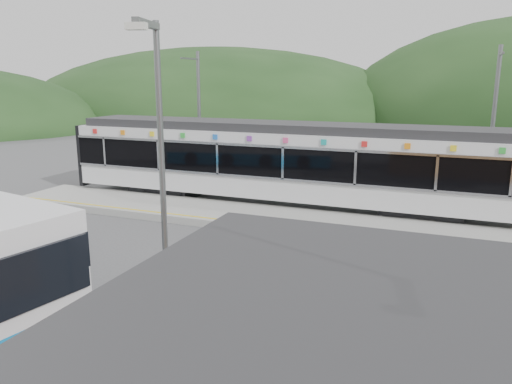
% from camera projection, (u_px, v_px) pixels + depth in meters
% --- Properties ---
extents(ground, '(120.00, 120.00, 0.00)m').
position_uv_depth(ground, '(266.00, 252.00, 16.65)').
color(ground, '#4C4C4F').
rests_on(ground, ground).
extents(hills, '(146.00, 149.00, 26.00)m').
position_uv_depth(hills, '(464.00, 229.00, 19.20)').
color(hills, '#1E3D19').
rests_on(hills, ground).
extents(platform, '(26.00, 3.20, 0.30)m').
position_uv_depth(platform, '(295.00, 222.00, 19.61)').
color(platform, '#9E9E99').
rests_on(platform, ground).
extents(yellow_line, '(26.00, 0.10, 0.01)m').
position_uv_depth(yellow_line, '(285.00, 227.00, 18.40)').
color(yellow_line, yellow).
rests_on(yellow_line, platform).
extents(train, '(20.44, 3.01, 3.74)m').
position_uv_depth(train, '(283.00, 161.00, 22.14)').
color(train, black).
rests_on(train, ground).
extents(catenary_mast_west, '(0.18, 1.80, 7.00)m').
position_uv_depth(catenary_mast_west, '(199.00, 117.00, 26.12)').
color(catenary_mast_west, slate).
rests_on(catenary_mast_west, ground).
extents(catenary_mast_east, '(0.18, 1.80, 7.00)m').
position_uv_depth(catenary_mast_east, '(493.00, 127.00, 21.05)').
color(catenary_mast_east, slate).
rests_on(catenary_mast_east, ground).
extents(lamp_post, '(0.39, 1.20, 6.71)m').
position_uv_depth(lamp_post, '(158.00, 166.00, 9.76)').
color(lamp_post, slate).
rests_on(lamp_post, ground).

